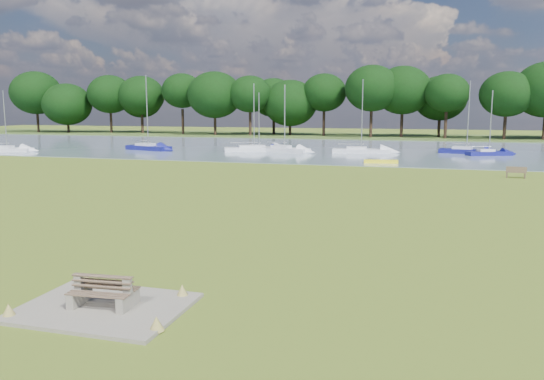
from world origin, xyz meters
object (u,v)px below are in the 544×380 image
(riverbank_bench, at_px, (516,172))
(sailboat_5, at_px, (148,146))
(bench_pair, at_px, (103,292))
(sailboat_8, at_px, (284,148))
(kayak, at_px, (381,161))
(sailboat_7, at_px, (466,149))
(sailboat_1, at_px, (361,149))
(sailboat_2, at_px, (488,152))
(sailboat_3, at_px, (253,148))
(sailboat_6, at_px, (7,148))
(sailboat_0, at_px, (259,147))

(riverbank_bench, height_order, sailboat_5, sailboat_5)
(bench_pair, height_order, sailboat_8, sailboat_8)
(kayak, distance_m, sailboat_7, 15.83)
(sailboat_1, height_order, sailboat_7, sailboat_1)
(sailboat_2, distance_m, sailboat_7, 2.87)
(sailboat_3, bearing_deg, sailboat_1, -18.41)
(kayak, distance_m, sailboat_6, 43.60)
(sailboat_1, distance_m, sailboat_5, 25.79)
(sailboat_8, bearing_deg, sailboat_6, -146.52)
(bench_pair, distance_m, sailboat_0, 50.78)
(sailboat_7, bearing_deg, sailboat_6, -153.47)
(sailboat_6, distance_m, sailboat_8, 32.79)
(riverbank_bench, distance_m, sailboat_3, 31.54)
(sailboat_0, xyz_separation_m, sailboat_3, (-0.40, -0.77, 0.01))
(sailboat_5, height_order, sailboat_6, sailboat_5)
(riverbank_bench, bearing_deg, sailboat_8, 146.48)
(sailboat_0, distance_m, sailboat_5, 13.70)
(sailboat_1, height_order, sailboat_8, sailboat_1)
(riverbank_bench, bearing_deg, sailboat_7, 99.79)
(bench_pair, height_order, sailboat_0, sailboat_0)
(sailboat_0, xyz_separation_m, sailboat_6, (-28.24, -9.48, 0.00))
(riverbank_bench, distance_m, sailboat_2, 19.32)
(sailboat_1, distance_m, sailboat_2, 13.79)
(sailboat_3, relative_size, sailboat_7, 0.98)
(sailboat_6, bearing_deg, riverbank_bench, -19.04)
(sailboat_7, distance_m, sailboat_8, 20.68)
(sailboat_2, height_order, sailboat_6, sailboat_6)
(bench_pair, bearing_deg, sailboat_8, 94.90)
(sailboat_0, bearing_deg, riverbank_bench, -23.32)
(bench_pair, relative_size, sailboat_3, 0.21)
(bench_pair, xyz_separation_m, riverbank_bench, (14.41, 31.23, -0.02))
(sailboat_3, xyz_separation_m, sailboat_7, (24.15, 3.69, 0.04))
(sailboat_1, height_order, sailboat_6, sailboat_1)
(sailboat_6, relative_size, sailboat_8, 0.93)
(sailboat_3, distance_m, sailboat_5, 13.18)
(sailboat_3, bearing_deg, sailboat_7, -14.86)
(sailboat_1, relative_size, sailboat_8, 1.07)
(sailboat_0, xyz_separation_m, sailboat_5, (-13.46, -2.58, 0.09))
(kayak, bearing_deg, sailboat_5, 155.56)
(kayak, height_order, sailboat_7, sailboat_7)
(sailboat_5, bearing_deg, riverbank_bench, -3.76)
(sailboat_8, bearing_deg, sailboat_1, 27.06)
(riverbank_bench, relative_size, sailboat_2, 0.21)
(sailboat_6, distance_m, sailboat_7, 53.44)
(sailboat_6, bearing_deg, kayak, -11.18)
(sailboat_2, relative_size, sailboat_3, 0.88)
(sailboat_3, height_order, sailboat_5, sailboat_5)
(sailboat_3, bearing_deg, kayak, -55.26)
(sailboat_6, bearing_deg, sailboat_7, 3.57)
(riverbank_bench, distance_m, sailboat_0, 31.65)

